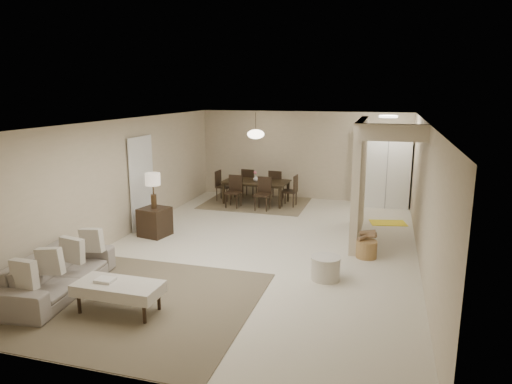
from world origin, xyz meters
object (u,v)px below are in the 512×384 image
(sofa, at_px, (58,274))
(round_pouf, at_px, (325,268))
(pantry_cabinet, at_px, (387,168))
(side_table, at_px, (155,222))
(ottoman_bench, at_px, (118,289))
(dining_table, at_px, (256,192))
(wicker_basket, at_px, (366,249))

(sofa, xyz_separation_m, round_pouf, (3.90, 1.67, -0.12))
(pantry_cabinet, relative_size, sofa, 0.98)
(pantry_cabinet, relative_size, side_table, 3.42)
(round_pouf, bearing_deg, side_table, 161.05)
(ottoman_bench, bearing_deg, dining_table, 89.45)
(wicker_basket, bearing_deg, dining_table, 132.34)
(ottoman_bench, bearing_deg, round_pouf, 36.77)
(pantry_cabinet, xyz_separation_m, sofa, (-4.80, -7.04, -0.74))
(pantry_cabinet, xyz_separation_m, side_table, (-4.75, -4.05, -0.74))
(sofa, relative_size, ottoman_bench, 1.74)
(sofa, distance_m, round_pouf, 4.25)
(ottoman_bench, height_order, side_table, side_table)
(side_table, distance_m, wicker_basket, 4.46)
(dining_table, bearing_deg, ottoman_bench, -87.53)
(pantry_cabinet, bearing_deg, ottoman_bench, -115.75)
(round_pouf, bearing_deg, dining_table, 118.61)
(pantry_cabinet, height_order, side_table, pantry_cabinet)
(ottoman_bench, bearing_deg, wicker_basket, 44.59)
(round_pouf, height_order, wicker_basket, round_pouf)
(sofa, relative_size, side_table, 3.48)
(side_table, bearing_deg, pantry_cabinet, 40.44)
(dining_table, bearing_deg, pantry_cabinet, 14.12)
(pantry_cabinet, distance_m, sofa, 8.55)
(wicker_basket, bearing_deg, sofa, -147.35)
(pantry_cabinet, distance_m, dining_table, 3.60)
(sofa, xyz_separation_m, dining_table, (1.34, 6.37, 0.00))
(side_table, bearing_deg, sofa, -90.96)
(ottoman_bench, xyz_separation_m, dining_table, (0.08, 6.67, -0.04))
(ottoman_bench, height_order, dining_table, dining_table)
(side_table, xyz_separation_m, dining_table, (1.29, 3.38, 0.01))
(ottoman_bench, distance_m, dining_table, 6.67)
(sofa, relative_size, dining_table, 1.19)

